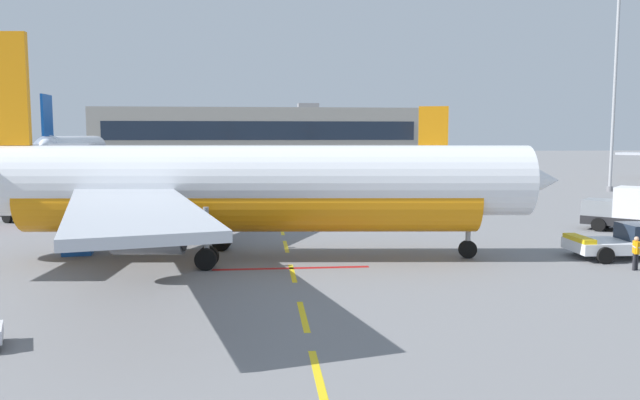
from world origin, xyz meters
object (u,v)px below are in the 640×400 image
object	(u,v)px
airliner_foreground	(240,187)
fuel_service_truck	(38,202)
apron_light_mast_far	(616,62)
pushback_tug	(629,242)
catering_truck	(366,193)
ground_crew_worker	(636,251)
uld_cargo_container	(78,240)
airliner_far_center	(344,161)
airliner_far_right	(74,150)

from	to	relation	value
airliner_foreground	fuel_service_truck	xyz separation A→B (m)	(-15.92, 15.58, -2.30)
apron_light_mast_far	pushback_tug	bearing A→B (deg)	-119.36
catering_truck	ground_crew_worker	distance (m)	26.42
ground_crew_worker	uld_cargo_container	size ratio (longest dim) A/B	0.95
ground_crew_worker	uld_cargo_container	world-z (taller)	ground_crew_worker
airliner_far_center	apron_light_mast_far	distance (m)	34.49
airliner_foreground	fuel_service_truck	distance (m)	22.39
fuel_service_truck	catering_truck	bearing A→B (deg)	9.06
airliner_foreground	uld_cargo_container	bearing A→B (deg)	166.49
pushback_tug	catering_truck	size ratio (longest dim) A/B	0.86
airliner_far_center	ground_crew_worker	world-z (taller)	airliner_far_center
catering_truck	ground_crew_worker	bearing A→B (deg)	-69.23
ground_crew_worker	apron_light_mast_far	size ratio (longest dim) A/B	0.07
pushback_tug	uld_cargo_container	xyz separation A→B (m)	(-30.62, 4.18, -0.10)
airliner_far_right	uld_cargo_container	world-z (taller)	airliner_far_right
ground_crew_worker	airliner_far_right	bearing A→B (deg)	121.35
pushback_tug	uld_cargo_container	distance (m)	30.90
airliner_far_center	airliner_far_right	bearing A→B (deg)	143.55
airliner_far_right	uld_cargo_container	distance (m)	79.72
pushback_tug	uld_cargo_container	world-z (taller)	pushback_tug
catering_truck	apron_light_mast_far	size ratio (longest dim) A/B	0.29
airliner_foreground	airliner_far_center	xyz separation A→B (m)	(12.24, 46.73, -0.60)
uld_cargo_container	apron_light_mast_far	xyz separation A→B (m)	(52.19, 34.15, 14.49)
pushback_tug	apron_light_mast_far	bearing A→B (deg)	60.64
pushback_tug	apron_light_mast_far	world-z (taller)	apron_light_mast_far
fuel_service_truck	airliner_far_center	bearing A→B (deg)	47.88
airliner_foreground	apron_light_mast_far	size ratio (longest dim) A/B	1.42
airliner_foreground	airliner_far_center	distance (m)	48.31
airliner_far_center	ground_crew_worker	size ratio (longest dim) A/B	17.02
airliner_far_right	pushback_tug	bearing A→B (deg)	-56.96
airliner_foreground	airliner_far_right	world-z (taller)	airliner_far_right
ground_crew_worker	apron_light_mast_far	bearing A→B (deg)	60.80
fuel_service_truck	ground_crew_worker	xyz separation A→B (m)	(35.74, -20.49, -0.67)
pushback_tug	apron_light_mast_far	distance (m)	46.28
airliner_foreground	pushback_tug	xyz separation A→B (m)	(21.33, -1.95, -3.05)
airliner_far_center	apron_light_mast_far	size ratio (longest dim) A/B	1.18
airliner_foreground	pushback_tug	distance (m)	21.64
airliner_far_center	fuel_service_truck	bearing A→B (deg)	-132.12
catering_truck	apron_light_mast_far	distance (m)	38.92
pushback_tug	apron_light_mast_far	size ratio (longest dim) A/B	0.25
catering_truck	airliner_foreground	bearing A→B (deg)	-117.83
pushback_tug	ground_crew_worker	bearing A→B (deg)	-117.13
catering_truck	ground_crew_worker	world-z (taller)	catering_truck
fuel_service_truck	ground_crew_worker	bearing A→B (deg)	-29.83
catering_truck	fuel_service_truck	world-z (taller)	same
airliner_foreground	uld_cargo_container	distance (m)	10.06
airliner_far_right	catering_truck	world-z (taller)	airliner_far_right
airliner_far_center	fuel_service_truck	distance (m)	42.03
pushback_tug	airliner_far_center	xyz separation A→B (m)	(-9.09, 48.68, 2.45)
airliner_far_right	fuel_service_truck	bearing A→B (deg)	-76.42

